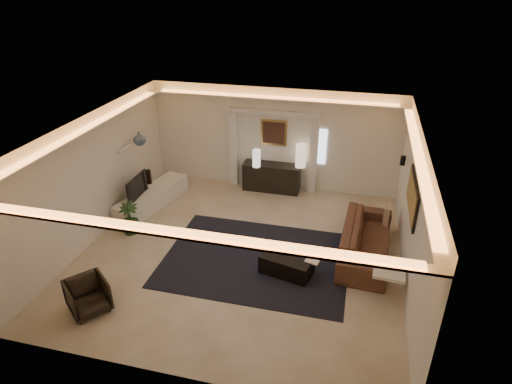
% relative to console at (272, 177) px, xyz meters
% --- Properties ---
extents(floor, '(7.00, 7.00, 0.00)m').
position_rel_console_xyz_m(floor, '(-0.01, -3.21, -0.40)').
color(floor, beige).
rests_on(floor, ground).
extents(ceiling, '(7.00, 7.00, 0.00)m').
position_rel_console_xyz_m(ceiling, '(-0.01, -3.21, 2.50)').
color(ceiling, white).
rests_on(ceiling, ground).
extents(wall_back, '(7.00, 0.00, 7.00)m').
position_rel_console_xyz_m(wall_back, '(-0.01, 0.29, 1.05)').
color(wall_back, white).
rests_on(wall_back, ground).
extents(wall_front, '(7.00, 0.00, 7.00)m').
position_rel_console_xyz_m(wall_front, '(-0.01, -6.71, 1.05)').
color(wall_front, white).
rests_on(wall_front, ground).
extents(wall_left, '(0.00, 7.00, 7.00)m').
position_rel_console_xyz_m(wall_left, '(-3.51, -3.21, 1.05)').
color(wall_left, white).
rests_on(wall_left, ground).
extents(wall_right, '(0.00, 7.00, 7.00)m').
position_rel_console_xyz_m(wall_right, '(3.49, -3.21, 1.05)').
color(wall_right, white).
rests_on(wall_right, ground).
extents(cove_soffit, '(7.00, 7.00, 0.04)m').
position_rel_console_xyz_m(cove_soffit, '(-0.01, -3.21, 2.22)').
color(cove_soffit, silver).
rests_on(cove_soffit, ceiling).
extents(daylight_slit, '(0.25, 0.03, 1.00)m').
position_rel_console_xyz_m(daylight_slit, '(1.34, 0.27, 0.95)').
color(daylight_slit, white).
rests_on(daylight_slit, wall_back).
extents(area_rug, '(4.00, 3.00, 0.01)m').
position_rel_console_xyz_m(area_rug, '(0.39, -3.41, -0.39)').
color(area_rug, black).
rests_on(area_rug, ground).
extents(pilaster_left, '(0.22, 0.20, 2.20)m').
position_rel_console_xyz_m(pilaster_left, '(-1.16, 0.19, 0.70)').
color(pilaster_left, silver).
rests_on(pilaster_left, ground).
extents(pilaster_right, '(0.22, 0.20, 2.20)m').
position_rel_console_xyz_m(pilaster_right, '(1.14, 0.19, 0.70)').
color(pilaster_right, silver).
rests_on(pilaster_right, ground).
extents(alcove_header, '(2.52, 0.20, 0.12)m').
position_rel_console_xyz_m(alcove_header, '(-0.01, 0.19, 1.85)').
color(alcove_header, silver).
rests_on(alcove_header, wall_back).
extents(painting_frame, '(0.74, 0.04, 0.74)m').
position_rel_console_xyz_m(painting_frame, '(-0.01, 0.26, 1.25)').
color(painting_frame, tan).
rests_on(painting_frame, wall_back).
extents(painting_canvas, '(0.62, 0.02, 0.62)m').
position_rel_console_xyz_m(painting_canvas, '(-0.01, 0.24, 1.25)').
color(painting_canvas, '#4C2D1E').
rests_on(painting_canvas, wall_back).
extents(art_panel_frame, '(0.04, 1.64, 0.74)m').
position_rel_console_xyz_m(art_panel_frame, '(3.46, -2.91, 1.30)').
color(art_panel_frame, black).
rests_on(art_panel_frame, wall_right).
extents(art_panel_gold, '(0.02, 1.50, 0.62)m').
position_rel_console_xyz_m(art_panel_gold, '(3.43, -2.91, 1.30)').
color(art_panel_gold, tan).
rests_on(art_panel_gold, wall_right).
extents(wall_sconce, '(0.12, 0.12, 0.22)m').
position_rel_console_xyz_m(wall_sconce, '(3.37, -1.01, 1.28)').
color(wall_sconce, black).
rests_on(wall_sconce, wall_right).
extents(wall_niche, '(0.10, 0.55, 0.04)m').
position_rel_console_xyz_m(wall_niche, '(-3.45, -1.81, 1.25)').
color(wall_niche, silver).
rests_on(wall_niche, wall_left).
extents(console, '(1.61, 0.51, 0.80)m').
position_rel_console_xyz_m(console, '(0.00, 0.00, 0.00)').
color(console, black).
rests_on(console, ground).
extents(lamp_left, '(0.29, 0.29, 0.50)m').
position_rel_console_xyz_m(lamp_left, '(-0.38, -0.25, 0.69)').
color(lamp_left, white).
rests_on(lamp_left, console).
extents(lamp_right, '(0.30, 0.30, 0.65)m').
position_rel_console_xyz_m(lamp_right, '(0.80, 0.04, 0.69)').
color(lamp_right, '#FFDFB8').
rests_on(lamp_right, console).
extents(media_ledge, '(1.13, 2.54, 0.46)m').
position_rel_console_xyz_m(media_ledge, '(-2.92, -1.68, -0.17)').
color(media_ledge, silver).
rests_on(media_ledge, ground).
extents(tv, '(1.02, 0.16, 0.59)m').
position_rel_console_xyz_m(tv, '(-3.16, -2.13, 0.34)').
color(tv, black).
rests_on(tv, media_ledge).
extents(figurine, '(0.18, 0.18, 0.39)m').
position_rel_console_xyz_m(figurine, '(-3.16, -1.31, 0.24)').
color(figurine, black).
rests_on(figurine, media_ledge).
extents(ginger_jar, '(0.42, 0.42, 0.34)m').
position_rel_console_xyz_m(ginger_jar, '(-3.16, -1.52, 1.44)').
color(ginger_jar, '#4F5661').
rests_on(ginger_jar, wall_niche).
extents(plant, '(0.57, 0.57, 0.80)m').
position_rel_console_xyz_m(plant, '(-2.83, -3.07, -0.00)').
color(plant, '#26441E').
rests_on(plant, ground).
extents(sofa, '(2.65, 1.15, 0.76)m').
position_rel_console_xyz_m(sofa, '(2.70, -2.63, -0.02)').
color(sofa, '#582819').
rests_on(sofa, ground).
extents(throw_blanket, '(0.62, 0.52, 0.06)m').
position_rel_console_xyz_m(throw_blanket, '(3.14, -3.95, 0.15)').
color(throw_blanket, beige).
rests_on(throw_blanket, sofa).
extents(throw_pillow, '(0.18, 0.46, 0.45)m').
position_rel_console_xyz_m(throw_pillow, '(3.14, -1.63, 0.15)').
color(throw_pillow, tan).
rests_on(throw_pillow, sofa).
extents(coffee_table, '(1.16, 0.80, 0.39)m').
position_rel_console_xyz_m(coffee_table, '(1.12, -3.70, -0.20)').
color(coffee_table, black).
rests_on(coffee_table, ground).
extents(bowl, '(0.33, 0.33, 0.07)m').
position_rel_console_xyz_m(bowl, '(1.04, -3.42, 0.04)').
color(bowl, black).
rests_on(bowl, coffee_table).
extents(magazine, '(0.32, 0.26, 0.03)m').
position_rel_console_xyz_m(magazine, '(1.65, -3.74, 0.02)').
color(magazine, '#FFE8C2').
rests_on(magazine, coffee_table).
extents(armchair, '(0.99, 0.99, 0.65)m').
position_rel_console_xyz_m(armchair, '(-2.26, -5.70, -0.08)').
color(armchair, '#332C1F').
rests_on(armchair, ground).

